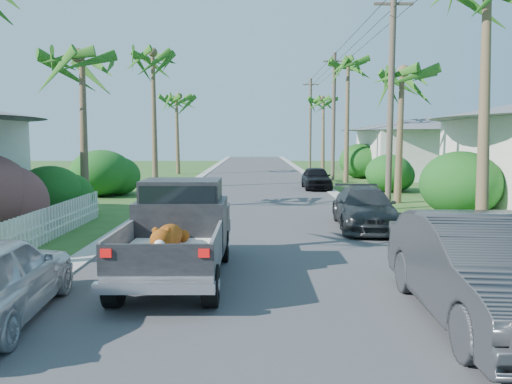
{
  "coord_description": "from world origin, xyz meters",
  "views": [
    {
      "loc": [
        -0.02,
        -7.86,
        2.95
      ],
      "look_at": [
        0.01,
        6.72,
        1.4
      ],
      "focal_mm": 35.0,
      "sensor_mm": 36.0,
      "label": 1
    }
  ],
  "objects_px": {
    "palm_l_b": "(81,57)",
    "utility_pole_c": "(334,116)",
    "parked_car_rn": "(482,272)",
    "palm_l_c": "(153,54)",
    "palm_r_c": "(348,61)",
    "utility_pole_b": "(391,99)",
    "palm_r_b": "(402,72)",
    "house_right_far": "(426,150)",
    "palm_r_d": "(324,99)",
    "palm_l_d": "(177,97)",
    "pickup_truck": "(180,228)",
    "parked_car_rf": "(316,178)",
    "utility_pole_d": "(310,123)",
    "parked_car_rm": "(365,209)"
  },
  "relations": [
    {
      "from": "palm_r_c",
      "to": "palm_r_d",
      "type": "relative_size",
      "value": 1.17
    },
    {
      "from": "parked_car_rm",
      "to": "utility_pole_d",
      "type": "xyz_separation_m",
      "value": [
        1.98,
        34.52,
        3.94
      ]
    },
    {
      "from": "palm_r_b",
      "to": "palm_r_d",
      "type": "height_order",
      "value": "palm_r_d"
    },
    {
      "from": "parked_car_rn",
      "to": "palm_l_d",
      "type": "bearing_deg",
      "value": 108.25
    },
    {
      "from": "palm_r_b",
      "to": "house_right_far",
      "type": "bearing_deg",
      "value": 66.89
    },
    {
      "from": "utility_pole_b",
      "to": "pickup_truck",
      "type": "bearing_deg",
      "value": -125.67
    },
    {
      "from": "parked_car_rn",
      "to": "palm_r_d",
      "type": "height_order",
      "value": "palm_r_d"
    },
    {
      "from": "palm_l_b",
      "to": "utility_pole_c",
      "type": "distance_m",
      "value": 20.3
    },
    {
      "from": "palm_l_c",
      "to": "palm_r_c",
      "type": "relative_size",
      "value": 0.98
    },
    {
      "from": "parked_car_rn",
      "to": "palm_r_d",
      "type": "distance_m",
      "value": 40.65
    },
    {
      "from": "palm_l_b",
      "to": "pickup_truck",
      "type": "bearing_deg",
      "value": -60.49
    },
    {
      "from": "palm_l_b",
      "to": "house_right_far",
      "type": "height_order",
      "value": "palm_l_b"
    },
    {
      "from": "parked_car_rm",
      "to": "utility_pole_b",
      "type": "height_order",
      "value": "utility_pole_b"
    },
    {
      "from": "palm_r_c",
      "to": "utility_pole_b",
      "type": "bearing_deg",
      "value": -92.64
    },
    {
      "from": "house_right_far",
      "to": "utility_pole_d",
      "type": "height_order",
      "value": "utility_pole_d"
    },
    {
      "from": "palm_l_d",
      "to": "utility_pole_c",
      "type": "relative_size",
      "value": 0.86
    },
    {
      "from": "palm_l_c",
      "to": "palm_l_d",
      "type": "relative_size",
      "value": 1.19
    },
    {
      "from": "palm_r_b",
      "to": "palm_r_d",
      "type": "distance_m",
      "value": 25.01
    },
    {
      "from": "palm_r_d",
      "to": "utility_pole_c",
      "type": "bearing_deg",
      "value": -94.29
    },
    {
      "from": "parked_car_rm",
      "to": "parked_car_rf",
      "type": "relative_size",
      "value": 1.18
    },
    {
      "from": "parked_car_rm",
      "to": "palm_l_b",
      "type": "distance_m",
      "value": 12.29
    },
    {
      "from": "palm_r_d",
      "to": "palm_l_c",
      "type": "bearing_deg",
      "value": -124.78
    },
    {
      "from": "palm_l_c",
      "to": "utility_pole_b",
      "type": "xyz_separation_m",
      "value": [
        11.6,
        -9.0,
        -3.31
      ]
    },
    {
      "from": "palm_l_c",
      "to": "house_right_far",
      "type": "height_order",
      "value": "palm_l_c"
    },
    {
      "from": "palm_l_b",
      "to": "palm_r_b",
      "type": "height_order",
      "value": "palm_l_b"
    },
    {
      "from": "palm_l_c",
      "to": "parked_car_rm",
      "type": "bearing_deg",
      "value": -54.58
    },
    {
      "from": "parked_car_rm",
      "to": "palm_l_c",
      "type": "height_order",
      "value": "palm_l_c"
    },
    {
      "from": "palm_l_b",
      "to": "utility_pole_c",
      "type": "bearing_deg",
      "value": 52.22
    },
    {
      "from": "pickup_truck",
      "to": "palm_l_d",
      "type": "distance_m",
      "value": 31.94
    },
    {
      "from": "palm_l_c",
      "to": "palm_r_c",
      "type": "bearing_deg",
      "value": 18.15
    },
    {
      "from": "palm_l_c",
      "to": "house_right_far",
      "type": "relative_size",
      "value": 1.02
    },
    {
      "from": "parked_car_rn",
      "to": "utility_pole_c",
      "type": "distance_m",
      "value": 28.44
    },
    {
      "from": "utility_pole_d",
      "to": "parked_car_rf",
      "type": "bearing_deg",
      "value": -95.29
    },
    {
      "from": "utility_pole_b",
      "to": "utility_pole_c",
      "type": "xyz_separation_m",
      "value": [
        0.0,
        15.0,
        0.0
      ]
    },
    {
      "from": "parked_car_rm",
      "to": "palm_l_b",
      "type": "bearing_deg",
      "value": 164.94
    },
    {
      "from": "parked_car_rf",
      "to": "palm_r_b",
      "type": "height_order",
      "value": "palm_r_b"
    },
    {
      "from": "parked_car_rn",
      "to": "parked_car_rf",
      "type": "xyz_separation_m",
      "value": [
        0.0,
        21.52,
        -0.2
      ]
    },
    {
      "from": "palm_l_b",
      "to": "utility_pole_b",
      "type": "distance_m",
      "value": 12.54
    },
    {
      "from": "palm_r_c",
      "to": "utility_pole_c",
      "type": "distance_m",
      "value": 4.08
    },
    {
      "from": "parked_car_rf",
      "to": "utility_pole_d",
      "type": "xyz_separation_m",
      "value": [
        2.0,
        21.6,
        3.94
      ]
    },
    {
      "from": "utility_pole_d",
      "to": "palm_l_b",
      "type": "bearing_deg",
      "value": -111.8
    },
    {
      "from": "parked_car_rn",
      "to": "palm_l_c",
      "type": "bearing_deg",
      "value": 115.22
    },
    {
      "from": "palm_r_d",
      "to": "house_right_far",
      "type": "distance_m",
      "value": 12.79
    },
    {
      "from": "utility_pole_b",
      "to": "utility_pole_c",
      "type": "relative_size",
      "value": 1.0
    },
    {
      "from": "palm_r_c",
      "to": "house_right_far",
      "type": "relative_size",
      "value": 1.04
    },
    {
      "from": "palm_r_c",
      "to": "utility_pole_b",
      "type": "distance_m",
      "value": 13.48
    },
    {
      "from": "utility_pole_c",
      "to": "parked_car_rf",
      "type": "bearing_deg",
      "value": -106.87
    },
    {
      "from": "palm_l_b",
      "to": "parked_car_rm",
      "type": "bearing_deg",
      "value": -18.68
    },
    {
      "from": "parked_car_rf",
      "to": "utility_pole_c",
      "type": "height_order",
      "value": "utility_pole_c"
    },
    {
      "from": "palm_r_c",
      "to": "utility_pole_b",
      "type": "height_order",
      "value": "palm_r_c"
    }
  ]
}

